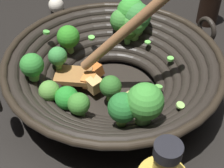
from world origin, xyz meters
The scene contains 3 objects.
ground_plane centered at (0.00, 0.00, 0.00)m, with size 4.00×4.00×0.00m, color black.
wok centered at (0.00, 0.00, 0.06)m, with size 0.41×0.44×0.24m.
garlic_bulb centered at (0.35, 0.05, 0.02)m, with size 0.04×0.04×0.04m, color silver.
Camera 1 is at (-0.46, 0.14, 0.47)m, focal length 53.48 mm.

